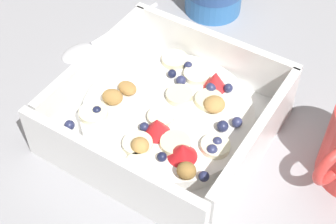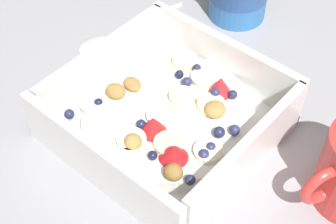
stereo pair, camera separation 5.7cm
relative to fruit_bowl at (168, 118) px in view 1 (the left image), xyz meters
The scene contains 3 objects.
ground_plane 0.02m from the fruit_bowl, 131.93° to the left, with size 2.40×2.40×0.00m, color #9E9EA3.
fruit_bowl is the anchor object (origin of this frame).
spoon 0.18m from the fruit_bowl, 156.15° to the left, with size 0.05×0.17×0.01m.
Camera 1 is at (0.21, -0.33, 0.45)m, focal length 54.98 mm.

